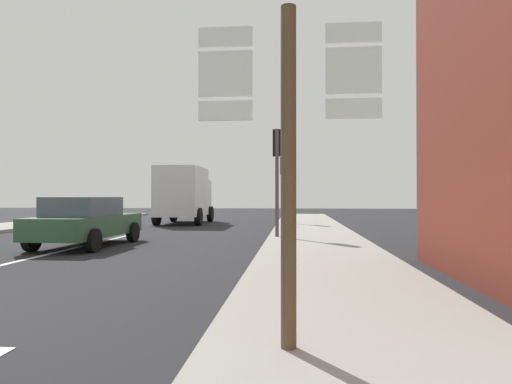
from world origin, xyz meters
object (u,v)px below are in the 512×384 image
(traffic_light_near_right, at_px, (277,158))
(sedan_far, at_px, (86,221))
(traffic_light_far_right, at_px, (283,175))
(delivery_truck, at_px, (184,193))
(route_sign_post, at_px, (288,150))

(traffic_light_near_right, bearing_deg, sedan_far, -157.49)
(sedan_far, xyz_separation_m, traffic_light_far_right, (5.60, 10.01, 1.85))
(sedan_far, height_order, delivery_truck, delivery_truck)
(delivery_truck, bearing_deg, traffic_light_near_right, -57.77)
(delivery_truck, distance_m, route_sign_post, 20.37)
(sedan_far, bearing_deg, traffic_light_far_right, 60.77)
(route_sign_post, height_order, traffic_light_far_right, traffic_light_far_right)
(traffic_light_far_right, bearing_deg, traffic_light_near_right, -90.00)
(traffic_light_near_right, bearing_deg, route_sign_post, -87.19)
(traffic_light_far_right, height_order, traffic_light_near_right, traffic_light_near_right)
(sedan_far, height_order, traffic_light_far_right, traffic_light_far_right)
(route_sign_post, relative_size, traffic_light_far_right, 0.91)
(sedan_far, xyz_separation_m, delivery_truck, (0.16, 10.94, 0.89))
(traffic_light_near_right, bearing_deg, delivery_truck, 122.23)
(route_sign_post, relative_size, traffic_light_near_right, 0.85)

